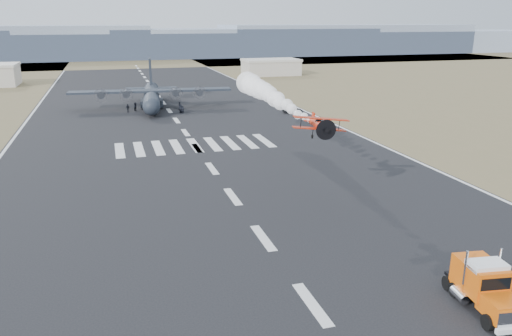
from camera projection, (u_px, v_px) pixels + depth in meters
name	position (u px, v px, depth m)	size (l,w,h in m)	color
ground	(312.00, 304.00, 36.30)	(500.00, 500.00, 0.00)	black
scrub_far	(133.00, 61.00, 247.64)	(500.00, 80.00, 0.00)	brown
runway_markings	(185.00, 133.00, 91.43)	(60.00, 260.00, 0.01)	silver
ridge_seg_d	(129.00, 45.00, 273.35)	(150.00, 50.00, 13.00)	gray
ridge_seg_e	(243.00, 42.00, 290.76)	(150.00, 50.00, 15.00)	gray
ridge_seg_f	(345.00, 39.00, 308.17)	(150.00, 50.00, 17.00)	gray
ridge_seg_g	(435.00, 41.00, 326.44)	(150.00, 50.00, 13.00)	gray
hangar_right	(271.00, 67.00, 185.79)	(20.50, 12.50, 5.90)	#ABA498
semi_truck	(484.00, 285.00, 35.41)	(3.57, 8.22, 3.62)	black
aerobatic_biplane	(319.00, 125.00, 52.68)	(5.97, 5.34, 2.53)	red
smoke_trail	(258.00, 88.00, 78.70)	(4.04, 34.38, 3.74)	white
transport_aircraft	(151.00, 96.00, 117.15)	(36.96, 30.38, 10.66)	#212731
support_vehicle	(293.00, 110.00, 110.87)	(2.08, 4.51, 1.25)	black
crew_a	(183.00, 110.00, 109.71)	(0.62, 0.51, 1.69)	black
crew_b	(180.00, 106.00, 114.53)	(0.88, 0.54, 1.80)	black
crew_c	(145.00, 110.00, 109.63)	(1.10, 0.51, 1.70)	black
crew_d	(128.00, 108.00, 111.42)	(1.06, 0.54, 1.82)	black
crew_e	(181.00, 109.00, 110.87)	(0.89, 0.55, 1.83)	black
crew_f	(135.00, 106.00, 113.48)	(1.69, 0.55, 1.82)	black
crew_g	(181.00, 109.00, 109.99)	(0.66, 0.55, 1.82)	black
crew_h	(135.00, 107.00, 113.13)	(0.84, 0.52, 1.72)	black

